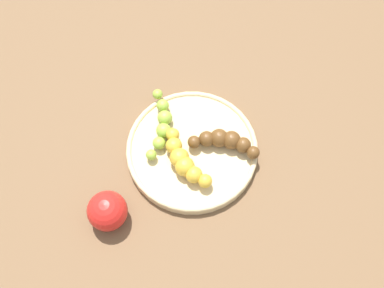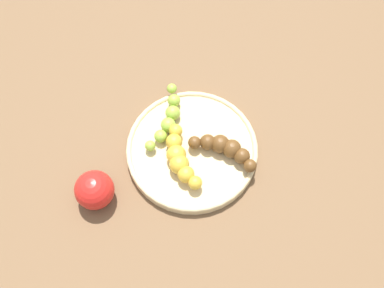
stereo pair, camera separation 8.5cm
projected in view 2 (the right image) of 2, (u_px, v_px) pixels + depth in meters
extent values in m
plane|color=brown|center=(192.00, 152.00, 0.89)|extent=(2.40, 2.40, 0.00)
cylinder|color=#D1B784|center=(192.00, 150.00, 0.88)|extent=(0.25, 0.25, 0.02)
torus|color=#D1B784|center=(192.00, 148.00, 0.87)|extent=(0.25, 0.25, 0.01)
sphere|color=gold|center=(176.00, 131.00, 0.87)|extent=(0.03, 0.03, 0.03)
sphere|color=gold|center=(174.00, 142.00, 0.86)|extent=(0.03, 0.03, 0.03)
sphere|color=gold|center=(175.00, 153.00, 0.85)|extent=(0.04, 0.04, 0.04)
sphere|color=gold|center=(179.00, 164.00, 0.84)|extent=(0.04, 0.04, 0.04)
sphere|color=gold|center=(186.00, 174.00, 0.83)|extent=(0.03, 0.03, 0.03)
sphere|color=gold|center=(195.00, 183.00, 0.82)|extent=(0.03, 0.03, 0.03)
sphere|color=#593819|center=(250.00, 166.00, 0.84)|extent=(0.02, 0.02, 0.02)
sphere|color=#593819|center=(242.00, 156.00, 0.84)|extent=(0.03, 0.03, 0.03)
sphere|color=#593819|center=(232.00, 149.00, 0.85)|extent=(0.04, 0.04, 0.04)
sphere|color=#593819|center=(220.00, 144.00, 0.86)|extent=(0.04, 0.04, 0.04)
sphere|color=#593819|center=(208.00, 142.00, 0.86)|extent=(0.03, 0.03, 0.03)
sphere|color=#593819|center=(195.00, 143.00, 0.86)|extent=(0.02, 0.02, 0.02)
sphere|color=#8CAD38|center=(150.00, 146.00, 0.86)|extent=(0.02, 0.02, 0.02)
sphere|color=#8CAD38|center=(161.00, 136.00, 0.87)|extent=(0.02, 0.02, 0.02)
sphere|color=#8CAD38|center=(168.00, 125.00, 0.88)|extent=(0.03, 0.03, 0.03)
sphere|color=#8CAD38|center=(173.00, 113.00, 0.89)|extent=(0.03, 0.03, 0.03)
sphere|color=#8CAD38|center=(174.00, 101.00, 0.90)|extent=(0.02, 0.02, 0.02)
sphere|color=#8CAD38|center=(172.00, 89.00, 0.91)|extent=(0.02, 0.02, 0.02)
sphere|color=red|center=(94.00, 190.00, 0.82)|extent=(0.07, 0.07, 0.07)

